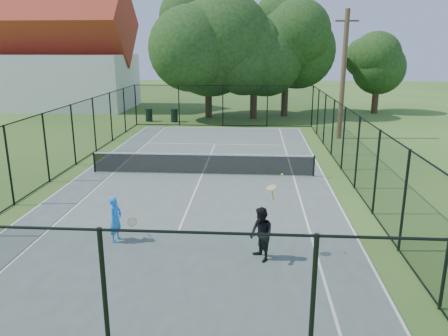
# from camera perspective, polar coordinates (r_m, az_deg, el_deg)

# --- Properties ---
(ground) EXTENTS (120.00, 120.00, 0.00)m
(ground) POSITION_cam_1_polar(r_m,az_deg,el_deg) (19.90, -2.84, -0.97)
(ground) COLOR #386121
(tennis_court) EXTENTS (11.00, 24.00, 0.06)m
(tennis_court) POSITION_cam_1_polar(r_m,az_deg,el_deg) (19.89, -2.84, -0.89)
(tennis_court) COLOR #55655B
(tennis_court) RESTS_ON ground
(tennis_net) EXTENTS (10.08, 0.08, 0.95)m
(tennis_net) POSITION_cam_1_polar(r_m,az_deg,el_deg) (19.74, -2.86, 0.64)
(tennis_net) COLOR black
(tennis_net) RESTS_ON tennis_court
(fence) EXTENTS (13.10, 26.10, 3.00)m
(fence) POSITION_cam_1_polar(r_m,az_deg,el_deg) (19.53, -2.90, 3.26)
(fence) COLOR black
(fence) RESTS_ON ground
(tree_near_left) EXTENTS (7.79, 7.79, 10.16)m
(tree_near_left) POSITION_cam_1_polar(r_m,az_deg,el_deg) (36.38, -2.11, 16.45)
(tree_near_left) COLOR #332114
(tree_near_left) RESTS_ON ground
(tree_near_mid) EXTENTS (6.10, 6.10, 7.98)m
(tree_near_mid) POSITION_cam_1_polar(r_m,az_deg,el_deg) (35.67, 3.98, 14.29)
(tree_near_mid) COLOR #332114
(tree_near_mid) RESTS_ON ground
(tree_near_right) EXTENTS (6.79, 6.79, 9.37)m
(tree_near_right) POSITION_cam_1_polar(r_m,az_deg,el_deg) (37.42, 8.19, 15.83)
(tree_near_right) COLOR #332114
(tree_near_right) RESTS_ON ground
(tree_far_right) EXTENTS (4.66, 4.66, 6.16)m
(tree_far_right) POSITION_cam_1_polar(r_m,az_deg,el_deg) (40.88, 19.46, 12.07)
(tree_far_right) COLOR #332114
(tree_far_right) RESTS_ON ground
(building) EXTENTS (15.30, 8.15, 11.87)m
(building) POSITION_cam_1_polar(r_m,az_deg,el_deg) (45.27, -21.91, 13.51)
(building) COLOR silver
(building) RESTS_ON ground
(trash_bin_left) EXTENTS (0.58, 0.58, 1.00)m
(trash_bin_left) POSITION_cam_1_polar(r_m,az_deg,el_deg) (35.07, -9.78, 6.85)
(trash_bin_left) COLOR black
(trash_bin_left) RESTS_ON ground
(trash_bin_right) EXTENTS (0.58, 0.58, 1.01)m
(trash_bin_right) POSITION_cam_1_polar(r_m,az_deg,el_deg) (34.50, -6.52, 6.84)
(trash_bin_right) COLOR black
(trash_bin_right) RESTS_ON ground
(utility_pole) EXTENTS (1.40, 0.30, 7.87)m
(utility_pole) POSITION_cam_1_polar(r_m,az_deg,el_deg) (28.52, 15.31, 11.67)
(utility_pole) COLOR #4C3823
(utility_pole) RESTS_ON ground
(player_blue) EXTENTS (0.80, 0.56, 1.38)m
(player_blue) POSITION_cam_1_polar(r_m,az_deg,el_deg) (13.31, -13.96, -6.50)
(player_blue) COLOR #1C82EF
(player_blue) RESTS_ON tennis_court
(player_black) EXTENTS (0.98, 0.94, 2.33)m
(player_black) POSITION_cam_1_polar(r_m,az_deg,el_deg) (11.84, 4.89, -8.61)
(player_black) COLOR black
(player_black) RESTS_ON tennis_court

